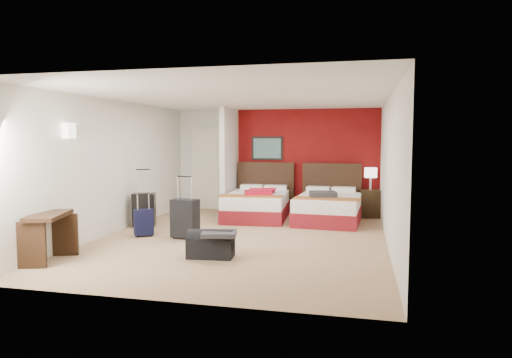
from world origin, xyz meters
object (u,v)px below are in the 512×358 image
(suitcase_charcoal, at_px, (185,220))
(suitcase_navy, at_px, (144,224))
(nightstand, at_px, (370,203))
(suitcase_black, at_px, (144,211))
(table_lamp, at_px, (371,179))
(bed_right, at_px, (329,209))
(bed_left, at_px, (257,206))
(red_suitcase_open, at_px, (260,192))
(duffel_bag, at_px, (211,246))
(desk, at_px, (49,238))

(suitcase_charcoal, distance_m, suitcase_navy, 0.81)
(nightstand, height_order, suitcase_black, suitcase_black)
(suitcase_black, relative_size, suitcase_navy, 1.42)
(nightstand, distance_m, suitcase_navy, 5.09)
(table_lamp, distance_m, suitcase_black, 5.03)
(bed_right, distance_m, table_lamp, 1.35)
(bed_left, bearing_deg, bed_right, -6.07)
(nightstand, bearing_deg, bed_left, -170.12)
(bed_right, xyz_separation_m, suitcase_navy, (-3.19, -2.23, -0.05))
(red_suitcase_open, xyz_separation_m, table_lamp, (2.37, 0.86, 0.26))
(suitcase_charcoal, height_order, suitcase_navy, suitcase_charcoal)
(red_suitcase_open, distance_m, duffel_bag, 3.36)
(suitcase_navy, bearing_deg, suitcase_black, 81.36)
(suitcase_black, height_order, desk, desk)
(bed_left, bearing_deg, suitcase_navy, -128.40)
(suitcase_black, height_order, suitcase_navy, suitcase_black)
(bed_left, xyz_separation_m, suitcase_black, (-1.97, -1.52, 0.05))
(bed_left, distance_m, suitcase_black, 2.49)
(bed_left, height_order, table_lamp, table_lamp)
(nightstand, bearing_deg, duffel_bag, -127.03)
(red_suitcase_open, relative_size, suitcase_black, 1.22)
(table_lamp, bearing_deg, bed_right, -136.65)
(bed_left, relative_size, bed_right, 1.00)
(bed_right, relative_size, suitcase_charcoal, 2.77)
(table_lamp, xyz_separation_m, suitcase_navy, (-4.06, -3.06, -0.64))
(bed_right, bearing_deg, duffel_bag, -110.72)
(bed_right, distance_m, suitcase_navy, 3.89)
(suitcase_navy, height_order, desk, desk)
(suitcase_black, distance_m, suitcase_navy, 0.87)
(table_lamp, relative_size, suitcase_navy, 1.08)
(suitcase_black, bearing_deg, duffel_bag, -60.20)
(bed_left, distance_m, suitcase_charcoal, 2.43)
(bed_right, distance_m, nightstand, 1.21)
(suitcase_black, relative_size, suitcase_charcoal, 0.98)
(table_lamp, xyz_separation_m, desk, (-4.59, -4.94, -0.53))
(red_suitcase_open, relative_size, suitcase_charcoal, 1.20)
(red_suitcase_open, bearing_deg, bed_right, -16.71)
(table_lamp, height_order, suitcase_navy, table_lamp)
(suitcase_black, relative_size, desk, 0.78)
(duffel_bag, bearing_deg, bed_left, 86.22)
(suitcase_charcoal, bearing_deg, table_lamp, 51.17)
(desk, bearing_deg, red_suitcase_open, 45.26)
(bed_right, distance_m, red_suitcase_open, 1.53)
(bed_left, bearing_deg, red_suitcase_open, -48.71)
(duffel_bag, bearing_deg, suitcase_navy, 140.79)
(nightstand, distance_m, suitcase_black, 5.00)
(suitcase_navy, bearing_deg, bed_left, 20.31)
(bed_left, height_order, bed_right, bed_left)
(nightstand, bearing_deg, table_lamp, 0.00)
(table_lamp, distance_m, desk, 6.76)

